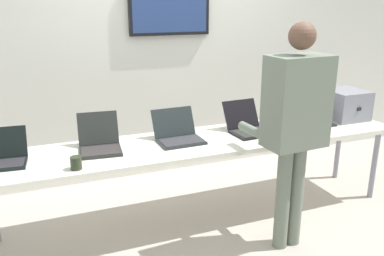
{
  "coord_description": "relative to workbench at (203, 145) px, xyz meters",
  "views": [
    {
      "loc": [
        -1.26,
        -2.93,
        1.83
      ],
      "look_at": [
        -0.11,
        -0.01,
        0.84
      ],
      "focal_mm": 37.77,
      "sensor_mm": 36.0,
      "label": 1
    }
  ],
  "objects": [
    {
      "name": "laptop_station_1",
      "position": [
        -0.84,
        0.08,
        0.1
      ],
      "size": [
        0.35,
        0.41,
        0.26
      ],
      "color": "#242624",
      "rests_on": "workbench"
    },
    {
      "name": "paper_sheet",
      "position": [
        0.78,
        -0.17,
        0.04
      ],
      "size": [
        0.29,
        0.34,
        0.0
      ],
      "color": "white",
      "rests_on": "workbench"
    },
    {
      "name": "equipment_box",
      "position": [
        1.54,
        0.09,
        0.19
      ],
      "size": [
        0.36,
        0.39,
        0.28
      ],
      "color": "gray",
      "rests_on": "workbench"
    },
    {
      "name": "laptop_station_0",
      "position": [
        -1.53,
        0.05,
        0.1
      ],
      "size": [
        0.35,
        0.34,
        0.23
      ],
      "color": "black",
      "rests_on": "workbench"
    },
    {
      "name": "laptop_station_4",
      "position": [
        1.11,
        0.06,
        0.1
      ],
      "size": [
        0.38,
        0.33,
        0.22
      ],
      "color": "#222028",
      "rests_on": "workbench"
    },
    {
      "name": "back_wall",
      "position": [
        0.0,
        1.13,
        0.54
      ],
      "size": [
        8.0,
        0.11,
        2.41
      ],
      "color": "silver",
      "rests_on": "ground"
    },
    {
      "name": "laptop_station_3",
      "position": [
        0.45,
        0.05,
        0.1
      ],
      "size": [
        0.36,
        0.41,
        0.25
      ],
      "color": "black",
      "rests_on": "workbench"
    },
    {
      "name": "laptop_station_2",
      "position": [
        -0.2,
        0.06,
        0.1
      ],
      "size": [
        0.37,
        0.37,
        0.24
      ],
      "color": "#212829",
      "rests_on": "workbench"
    },
    {
      "name": "workbench",
      "position": [
        0.0,
        0.0,
        0.0
      ],
      "size": [
        3.54,
        0.7,
        0.72
      ],
      "color": "white",
      "rests_on": "ground"
    },
    {
      "name": "ground",
      "position": [
        0.0,
        0.0,
        -0.7
      ],
      "size": [
        8.0,
        8.0,
        0.04
      ],
      "primitive_type": "cube",
      "color": "#BBAFA5"
    },
    {
      "name": "person",
      "position": [
        0.45,
        -0.62,
        0.35
      ],
      "size": [
        0.46,
        0.61,
        1.7
      ],
      "color": "slate",
      "rests_on": "ground"
    },
    {
      "name": "coffee_mug",
      "position": [
        -1.06,
        -0.25,
        0.09
      ],
      "size": [
        0.08,
        0.08,
        0.09
      ],
      "color": "#2A3220",
      "rests_on": "workbench"
    }
  ]
}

